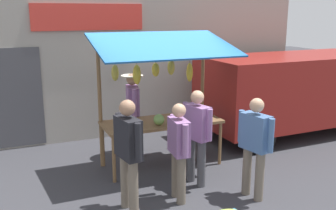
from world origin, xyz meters
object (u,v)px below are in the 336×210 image
at_px(vendor_with_sunhat, 133,107).
at_px(parked_van, 288,88).
at_px(market_stall, 161,86).
at_px(shopper_with_shopping_bag, 128,148).
at_px(shopper_in_grey_tee, 255,142).
at_px(shopper_with_ponytail, 197,131).
at_px(shopper_in_striped_shirt, 179,146).

distance_m(vendor_with_sunhat, parked_van, 3.77).
distance_m(market_stall, shopper_with_shopping_bag, 1.90).
relative_size(vendor_with_sunhat, shopper_in_grey_tee, 1.05).
xyz_separation_m(market_stall, shopper_with_ponytail, (-0.23, 1.01, -0.60)).
xyz_separation_m(shopper_with_shopping_bag, shopper_with_ponytail, (-1.32, -0.44, -0.04)).
bearing_deg(market_stall, vendor_with_sunhat, -66.08).
bearing_deg(vendor_with_sunhat, parked_van, 99.93).
bearing_deg(market_stall, shopper_with_ponytail, 102.76).
relative_size(market_stall, shopper_with_shopping_bag, 1.49).
height_order(shopper_in_grey_tee, parked_van, parked_van).
bearing_deg(shopper_in_grey_tee, vendor_with_sunhat, 12.20).
relative_size(vendor_with_sunhat, shopper_with_ponytail, 1.04).
bearing_deg(shopper_in_striped_shirt, shopper_in_grey_tee, -102.96).
height_order(shopper_with_ponytail, shopper_in_grey_tee, shopper_with_ponytail).
distance_m(shopper_with_shopping_bag, shopper_in_grey_tee, 1.95).
height_order(vendor_with_sunhat, shopper_in_grey_tee, vendor_with_sunhat).
relative_size(shopper_in_striped_shirt, shopper_in_grey_tee, 0.96).
relative_size(shopper_with_ponytail, shopper_in_grey_tee, 1.01).
bearing_deg(parked_van, shopper_with_ponytail, 25.94).
xyz_separation_m(shopper_with_ponytail, shopper_in_grey_tee, (-0.59, 0.79, -0.01)).
bearing_deg(market_stall, parked_van, -169.89).
height_order(market_stall, shopper_in_striped_shirt, market_stall).
height_order(shopper_in_striped_shirt, shopper_in_grey_tee, shopper_in_grey_tee).
xyz_separation_m(market_stall, vendor_with_sunhat, (0.32, -0.72, -0.54)).
bearing_deg(vendor_with_sunhat, shopper_in_grey_tee, 35.84).
relative_size(shopper_with_shopping_bag, shopper_in_striped_shirt, 1.09).
xyz_separation_m(shopper_in_striped_shirt, parked_van, (-3.74, -2.05, 0.24)).
distance_m(shopper_with_shopping_bag, parked_van, 4.99).
xyz_separation_m(market_stall, parked_van, (-3.45, -0.62, -0.42)).
distance_m(shopper_in_grey_tee, parked_van, 3.58).
bearing_deg(market_stall, shopper_with_shopping_bag, 53.11).
bearing_deg(shopper_with_shopping_bag, parked_van, -74.19).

